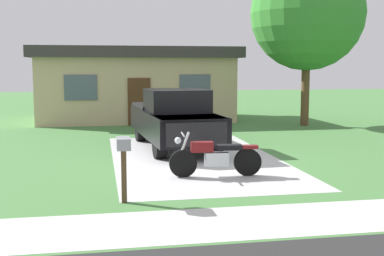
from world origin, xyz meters
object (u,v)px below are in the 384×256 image
(mailbox, at_px, (124,152))
(neighbor_house, at_px, (135,83))
(motorcycle, at_px, (215,157))
(pickup_truck, at_px, (174,118))
(shade_tree, at_px, (307,14))

(mailbox, bearing_deg, neighbor_house, 85.13)
(motorcycle, bearing_deg, mailbox, -139.06)
(pickup_truck, distance_m, neighbor_house, 8.95)
(pickup_truck, distance_m, shade_tree, 9.19)
(motorcycle, bearing_deg, pickup_truck, 94.25)
(shade_tree, height_order, neighbor_house, shade_tree)
(pickup_truck, xyz_separation_m, mailbox, (-1.90, -6.41, 0.03))
(neighbor_house, bearing_deg, shade_tree, -28.14)
(motorcycle, height_order, mailbox, mailbox)
(pickup_truck, height_order, shade_tree, shade_tree)
(shade_tree, xyz_separation_m, neighbor_house, (-7.22, 3.86, -3.08))
(motorcycle, relative_size, shade_tree, 0.30)
(motorcycle, distance_m, mailbox, 3.00)
(motorcycle, distance_m, pickup_truck, 4.51)
(pickup_truck, xyz_separation_m, neighbor_house, (-0.60, 8.89, 0.84))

